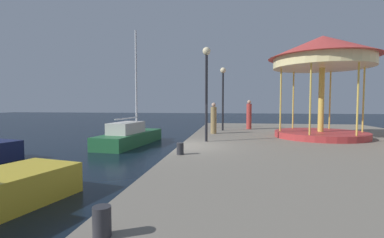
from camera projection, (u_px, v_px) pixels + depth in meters
name	position (u px, v px, depth m)	size (l,w,h in m)	color
ground_plane	(180.00, 164.00, 11.40)	(120.00, 120.00, 0.00)	black
quay_dock	(342.00, 159.00, 10.48)	(12.65, 26.14, 0.80)	gray
sailboat_green	(130.00, 136.00, 16.71)	(2.44, 6.10, 7.15)	#236638
carousel	(322.00, 62.00, 13.75)	(5.27, 5.27, 5.11)	#B23333
lamp_post_near_edge	(206.00, 77.00, 12.34)	(0.36, 0.36, 4.25)	black
lamp_post_mid_promenade	(223.00, 87.00, 17.43)	(0.36, 0.36, 4.01)	black
bollard_north	(102.00, 222.00, 3.56)	(0.24, 0.24, 0.40)	#2D2D33
bollard_south	(180.00, 149.00, 9.29)	(0.24, 0.24, 0.40)	#2D2D33
person_near_carousel	(214.00, 119.00, 15.76)	(0.34, 0.34, 1.78)	#937A4C
person_far_corner	(249.00, 115.00, 18.52)	(0.34, 0.34, 1.95)	#B23833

